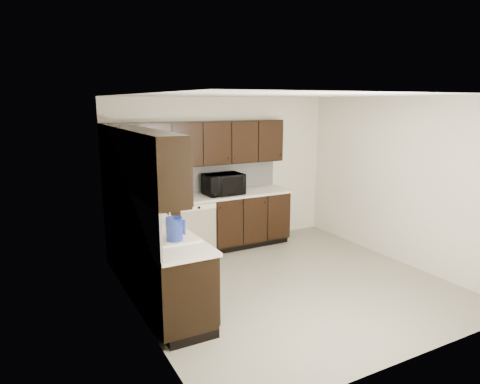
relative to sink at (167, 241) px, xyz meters
name	(u,v)px	position (x,y,z in m)	size (l,w,h in m)	color
floor	(287,283)	(1.68, 0.01, -0.88)	(4.00, 4.00, 0.00)	gray
ceiling	(292,95)	(1.68, 0.01, 1.62)	(4.00, 4.00, 0.00)	white
wall_back	(223,172)	(1.68, 2.01, 0.37)	(4.00, 0.02, 2.50)	beige
wall_left	(137,212)	(-0.32, 0.01, 0.37)	(0.02, 4.00, 2.50)	beige
wall_right	(399,181)	(3.68, 0.01, 0.37)	(0.02, 4.00, 2.50)	beige
wall_front	(417,235)	(1.68, -1.99, 0.37)	(4.00, 0.02, 2.50)	beige
lower_cabinets	(187,243)	(0.67, 1.12, -0.47)	(3.00, 2.80, 0.90)	black
countertop	(186,209)	(0.67, 1.12, 0.04)	(3.03, 2.83, 0.04)	beige
backsplash	(167,190)	(0.46, 1.33, 0.30)	(3.00, 2.80, 0.48)	#B1B1AD
upper_cabinets	(176,149)	(0.58, 1.22, 0.89)	(3.00, 2.80, 0.70)	black
dishwasher	(199,226)	(0.98, 1.42, -0.33)	(0.58, 0.04, 0.78)	beige
sink	(167,241)	(0.00, 0.00, 0.00)	(0.54, 0.82, 0.42)	beige
microwave	(223,184)	(1.53, 1.66, 0.23)	(0.62, 0.42, 0.34)	black
soap_bottle_a	(170,219)	(0.16, 0.34, 0.15)	(0.08, 0.08, 0.17)	gray
soap_bottle_b	(148,222)	(-0.16, 0.19, 0.19)	(0.10, 0.10, 0.25)	gray
toaster_oven	(135,194)	(0.11, 1.78, 0.18)	(0.39, 0.29, 0.25)	#B7B7B9
storage_bin	(144,208)	(0.03, 1.02, 0.15)	(0.46, 0.34, 0.18)	white
blue_pitcher	(174,230)	(0.01, -0.26, 0.20)	(0.18, 0.18, 0.27)	#102896
teal_tumbler	(148,200)	(0.19, 1.36, 0.17)	(0.10, 0.10, 0.22)	#0C8B88
paper_towel_roll	(153,204)	(0.12, 0.86, 0.23)	(0.15, 0.15, 0.33)	silver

